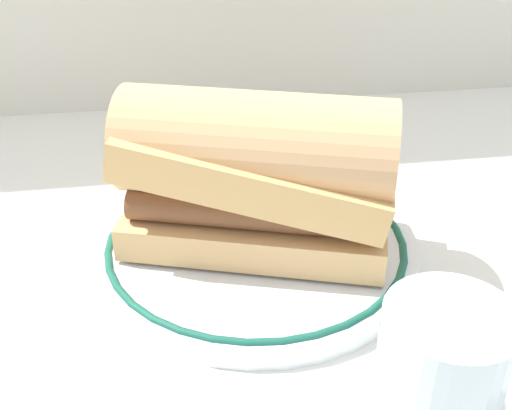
% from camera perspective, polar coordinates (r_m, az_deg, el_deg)
% --- Properties ---
extents(ground_plane, '(1.50, 1.50, 0.00)m').
position_cam_1_polar(ground_plane, '(0.51, -2.50, -5.11)').
color(ground_plane, silver).
extents(plate, '(0.25, 0.25, 0.01)m').
position_cam_1_polar(plate, '(0.51, 0.00, -3.56)').
color(plate, white).
rests_on(plate, ground_plane).
extents(sausage_sandwich, '(0.22, 0.15, 0.12)m').
position_cam_1_polar(sausage_sandwich, '(0.48, 0.00, 2.99)').
color(sausage_sandwich, tan).
rests_on(sausage_sandwich, plate).
extents(drinking_glass, '(0.07, 0.07, 0.09)m').
position_cam_1_polar(drinking_glass, '(0.36, 15.67, -15.64)').
color(drinking_glass, silver).
rests_on(drinking_glass, ground_plane).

